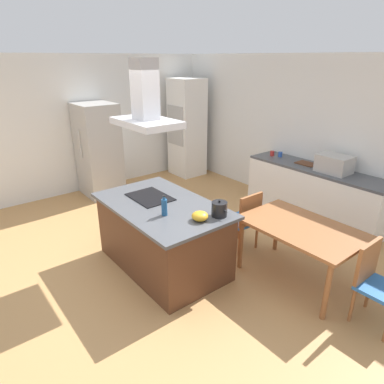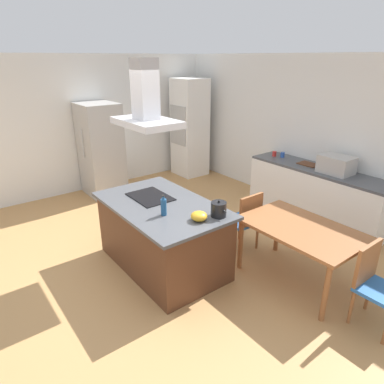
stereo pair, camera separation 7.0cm
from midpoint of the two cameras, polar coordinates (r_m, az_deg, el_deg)
name	(u,v)px [view 2 (the right image)]	position (r m, az deg, el deg)	size (l,w,h in m)	color
ground	(242,232)	(5.60, 8.65, -6.63)	(16.00, 16.00, 0.00)	tan
wall_back	(316,135)	(6.47, 20.37, 8.90)	(7.20, 0.10, 2.70)	white
wall_left	(113,121)	(7.60, -12.87, 11.43)	(0.10, 8.80, 2.70)	white
kitchen_island	(163,235)	(4.54, -4.50, -7.14)	(1.82, 1.12, 0.90)	#59331E
cooktop	(150,197)	(4.55, -6.57, -0.79)	(0.60, 0.44, 0.01)	black
tea_kettle	(219,209)	(3.98, 4.99, -2.89)	(0.24, 0.18, 0.20)	black
olive_oil_bottle	(164,207)	(3.99, -4.27, -2.47)	(0.07, 0.07, 0.25)	navy
mixing_bowl	(199,216)	(3.88, 1.70, -4.05)	(0.19, 0.19, 0.11)	gold
back_counter	(316,194)	(6.23, 20.29, -0.26)	(2.44, 0.62, 0.90)	white
countertop_microwave	(336,165)	(5.91, 23.33, 4.23)	(0.50, 0.38, 0.28)	#B2AFAA
coffee_mug_red	(274,154)	(6.60, 13.92, 6.22)	(0.08, 0.08, 0.09)	red
coffee_mug_blue	(282,155)	(6.58, 15.20, 6.04)	(0.08, 0.08, 0.09)	#2D56B2
cutting_board	(308,164)	(6.25, 19.23, 4.42)	(0.34, 0.24, 0.02)	#59331E
wall_oven_stack	(190,128)	(8.02, -0.14, 10.67)	(0.70, 0.66, 2.20)	white
refrigerator	(101,150)	(7.07, -14.72, 6.86)	(0.80, 0.73, 1.82)	#B2AFAA
dining_table	(301,233)	(4.33, 18.18, -6.55)	(1.40, 0.90, 0.75)	#995B33
chair_at_right_end	(375,281)	(4.06, 28.69, -12.94)	(0.42, 0.42, 0.89)	#2D6BB7
chair_at_left_end	(245,218)	(4.90, 9.25, -4.36)	(0.42, 0.42, 0.89)	#2D6BB7
range_hood	(146,105)	(4.25, -7.27, 14.30)	(0.90, 0.55, 0.78)	#ADADB2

